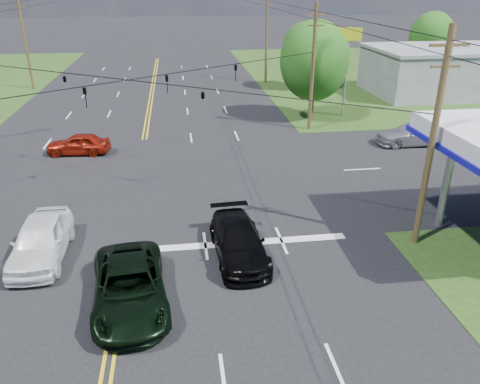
{
  "coord_description": "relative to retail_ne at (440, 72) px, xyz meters",
  "views": [
    {
      "loc": [
        2.58,
        -14.27,
        10.96
      ],
      "look_at": [
        5.35,
        6.0,
        1.67
      ],
      "focal_mm": 35.0,
      "sensor_mm": 36.0,
      "label": 1
    }
  ],
  "objects": [
    {
      "name": "ground",
      "position": [
        -30.0,
        -20.0,
        -2.2
      ],
      "size": [
        280.0,
        280.0,
        0.0
      ],
      "primitive_type": "plane",
      "color": "black",
      "rests_on": "ground"
    },
    {
      "name": "grass_ne",
      "position": [
        5.0,
        12.0,
        -2.2
      ],
      "size": [
        46.0,
        48.0,
        0.03
      ],
      "primitive_type": "cube",
      "color": "#1E3F14",
      "rests_on": "ground"
    },
    {
      "name": "stop_bar",
      "position": [
        -25.0,
        -28.0,
        -2.2
      ],
      "size": [
        10.0,
        0.5,
        0.02
      ],
      "primitive_type": "cube",
      "color": "silver",
      "rests_on": "ground"
    },
    {
      "name": "retail_ne",
      "position": [
        0.0,
        0.0,
        0.0
      ],
      "size": [
        14.0,
        10.0,
        4.4
      ],
      "primitive_type": "cube",
      "color": "slate",
      "rests_on": "ground"
    },
    {
      "name": "pole_se",
      "position": [
        -17.0,
        -29.0,
        2.72
      ],
      "size": [
        1.6,
        0.28,
        9.5
      ],
      "color": "#48371E",
      "rests_on": "ground"
    },
    {
      "name": "pole_ne",
      "position": [
        -17.0,
        -11.0,
        2.72
      ],
      "size": [
        1.6,
        0.28,
        9.5
      ],
      "color": "#48371E",
      "rests_on": "ground"
    },
    {
      "name": "pole_left_far",
      "position": [
        -43.0,
        8.0,
        2.97
      ],
      "size": [
        1.6,
        0.28,
        10.0
      ],
      "color": "#48371E",
      "rests_on": "ground"
    },
    {
      "name": "pole_right_far",
      "position": [
        -17.0,
        8.0,
        2.97
      ],
      "size": [
        1.6,
        0.28,
        10.0
      ],
      "color": "#48371E",
      "rests_on": "ground"
    },
    {
      "name": "span_wire_signals",
      "position": [
        -30.0,
        -20.0,
        3.8
      ],
      "size": [
        26.0,
        18.0,
        1.13
      ],
      "color": "black",
      "rests_on": "ground"
    },
    {
      "name": "power_lines",
      "position": [
        -30.0,
        -22.0,
        6.4
      ],
      "size": [
        26.04,
        100.0,
        0.64
      ],
      "color": "black",
      "rests_on": "ground"
    },
    {
      "name": "tree_right_a",
      "position": [
        -16.0,
        -8.0,
        2.67
      ],
      "size": [
        5.7,
        5.7,
        8.18
      ],
      "color": "#48371E",
      "rests_on": "ground"
    },
    {
      "name": "tree_right_b",
      "position": [
        -13.5,
        4.0,
        2.02
      ],
      "size": [
        4.94,
        4.94,
        7.09
      ],
      "color": "#48371E",
      "rests_on": "ground"
    },
    {
      "name": "tree_far_r",
      "position": [
        4.0,
        10.0,
        2.34
      ],
      "size": [
        5.32,
        5.32,
        7.63
      ],
      "color": "#48371E",
      "rests_on": "ground"
    },
    {
      "name": "pickup_dkgreen",
      "position": [
        -29.5,
        -31.8,
        -1.42
      ],
      "size": [
        3.17,
        5.88,
        1.57
      ],
      "primitive_type": "imported",
      "rotation": [
        0.0,
        0.0,
        0.1
      ],
      "color": "black",
      "rests_on": "ground"
    },
    {
      "name": "suv_black",
      "position": [
        -25.13,
        -29.06,
        -1.46
      ],
      "size": [
        2.35,
        5.21,
        1.48
      ],
      "primitive_type": "imported",
      "rotation": [
        0.0,
        0.0,
        0.06
      ],
      "color": "black",
      "rests_on": "ground"
    },
    {
      "name": "pickup_white",
      "position": [
        -33.5,
        -28.0,
        -1.33
      ],
      "size": [
        2.09,
        5.13,
        1.75
      ],
      "primitive_type": "imported",
      "rotation": [
        0.0,
        0.0,
        0.0
      ],
      "color": "white",
      "rests_on": "ground"
    },
    {
      "name": "sedan_red",
      "position": [
        -34.29,
        -14.5,
        -1.48
      ],
      "size": [
        4.34,
        2.06,
        1.43
      ],
      "primitive_type": "imported",
      "rotation": [
        0.0,
        0.0,
        -1.66
      ],
      "color": "maroon",
      "rests_on": "ground"
    },
    {
      "name": "sedan_far",
      "position": [
        -10.47,
        -15.65,
        -1.4
      ],
      "size": [
        5.56,
        2.41,
        1.59
      ],
      "primitive_type": "imported",
      "rotation": [
        0.0,
        0.0,
        -1.6
      ],
      "color": "#B5B5BA",
      "rests_on": "ground"
    },
    {
      "name": "polesign_ne",
      "position": [
        -13.0,
        -7.41,
        3.55
      ],
      "size": [
        2.01,
        0.96,
        7.49
      ],
      "color": "#A5A5AA",
      "rests_on": "ground"
    }
  ]
}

